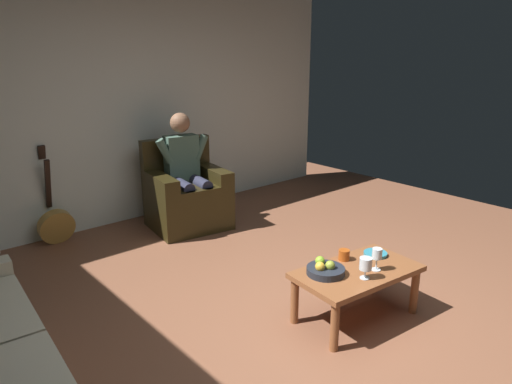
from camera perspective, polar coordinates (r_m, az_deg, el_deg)
The scene contains 11 objects.
ground_plane at distance 3.57m, azimuth 9.79°, elevation -16.17°, with size 7.50×7.50×0.00m, color brown.
wall_back at distance 5.55m, azimuth -15.90°, elevation 10.59°, with size 6.06×0.06×2.77m, color silver.
armchair at distance 5.35m, azimuth -8.38°, elevation -0.57°, with size 0.90×0.83×0.98m.
person_seated at distance 5.23m, azimuth -8.40°, elevation 2.94°, with size 0.63×0.61×1.27m.
coffee_table at distance 3.59m, azimuth 12.09°, elevation -9.99°, with size 0.98×0.61×0.39m.
guitar at distance 5.29m, azimuth -23.01°, elevation -3.43°, with size 0.36×0.28×1.01m.
wine_glass_near at distance 3.53m, azimuth 14.39°, elevation -7.39°, with size 0.07×0.07×0.17m.
wine_glass_far at distance 3.40m, azimuth 13.09°, elevation -8.57°, with size 0.09×0.09×0.16m.
fruit_bowl at distance 3.44m, azimuth 8.34°, elevation -9.22°, with size 0.27×0.27×0.11m.
decorative_dish at distance 3.82m, azimuth 14.21°, elevation -7.23°, with size 0.18×0.18×0.02m, color teal.
candle_jar at distance 3.67m, azimuth 10.57°, elevation -7.47°, with size 0.08×0.08×0.08m, color #A84816.
Camera 1 is at (2.38, 1.83, 1.93)m, focal length 33.15 mm.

